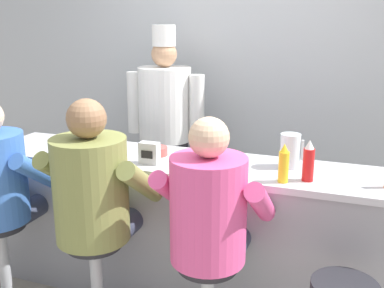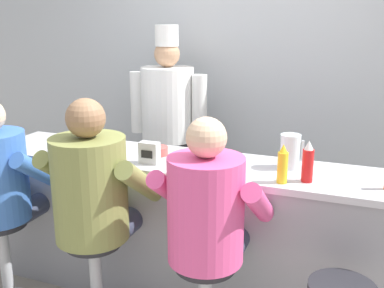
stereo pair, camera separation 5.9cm
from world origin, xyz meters
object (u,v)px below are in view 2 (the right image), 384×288
breakfast_plate (83,154)px  cook_in_whites_near (168,122)px  water_pitcher_clear (290,151)px  diner_seated_pink (208,215)px  diner_seated_olive (94,193)px  ketchup_bottle_red (308,163)px  diner_seated_blue (0,181)px  napkin_dispenser_chrome (149,153)px  mustard_bottle_yellow (283,165)px  cereal_bowl (157,151)px  coffee_mug_tan (190,160)px

breakfast_plate → cook_in_whites_near: size_ratio=0.14×
water_pitcher_clear → diner_seated_pink: bearing=-118.0°
diner_seated_olive → diner_seated_pink: bearing=-0.2°
ketchup_bottle_red → diner_seated_blue: 1.89m
water_pitcher_clear → breakfast_plate: size_ratio=0.82×
diner_seated_olive → diner_seated_pink: 0.70m
napkin_dispenser_chrome → water_pitcher_clear: bearing=15.2°
ketchup_bottle_red → diner_seated_pink: bearing=-139.2°
mustard_bottle_yellow → diner_seated_blue: size_ratio=0.16×
mustard_bottle_yellow → breakfast_plate: size_ratio=0.87×
ketchup_bottle_red → napkin_dispenser_chrome: 0.97m
water_pitcher_clear → cereal_bowl: bearing=-177.1°
mustard_bottle_yellow → cereal_bowl: 0.91m
mustard_bottle_yellow → diner_seated_olive: bearing=-162.9°
breakfast_plate → diner_seated_pink: diner_seated_pink is taller
diner_seated_pink → cereal_bowl: bearing=135.0°
ketchup_bottle_red → coffee_mug_tan: bearing=-179.5°
water_pitcher_clear → breakfast_plate: 1.34m
ketchup_bottle_red → diner_seated_pink: diner_seated_pink is taller
diner_seated_pink → cook_in_whites_near: bearing=121.4°
diner_seated_blue → diner_seated_olive: size_ratio=0.97×
mustard_bottle_yellow → diner_seated_blue: diner_seated_blue is taller
coffee_mug_tan → napkin_dispenser_chrome: napkin_dispenser_chrome is taller
coffee_mug_tan → ketchup_bottle_red: bearing=0.5°
cereal_bowl → diner_seated_pink: size_ratio=0.11×
cereal_bowl → coffee_mug_tan: coffee_mug_tan is taller
water_pitcher_clear → coffee_mug_tan: size_ratio=1.61×
breakfast_plate → water_pitcher_clear: bearing=10.7°
water_pitcher_clear → napkin_dispenser_chrome: size_ratio=1.53×
cereal_bowl → ketchup_bottle_red: bearing=-9.4°
napkin_dispenser_chrome → diner_seated_olive: bearing=-115.8°
mustard_bottle_yellow → cook_in_whites_near: cook_in_whites_near is taller
ketchup_bottle_red → diner_seated_olive: (-1.14, -0.38, -0.20)m
mustard_bottle_yellow → cook_in_whites_near: bearing=137.3°
breakfast_plate → diner_seated_blue: diner_seated_blue is taller
breakfast_plate → coffee_mug_tan: coffee_mug_tan is taller
water_pitcher_clear → ketchup_bottle_red: bearing=-58.1°
ketchup_bottle_red → cereal_bowl: (-1.00, 0.16, -0.08)m
diner_seated_blue → diner_seated_pink: size_ratio=1.00×
ketchup_bottle_red → cook_in_whites_near: 1.65m
napkin_dispenser_chrome → cook_in_whites_near: cook_in_whites_near is taller
breakfast_plate → cereal_bowl: 0.49m
coffee_mug_tan → diner_seated_pink: diner_seated_pink is taller
water_pitcher_clear → cook_in_whites_near: cook_in_whites_near is taller
mustard_bottle_yellow → breakfast_plate: 1.32m
diner_seated_olive → ketchup_bottle_red: bearing=18.5°
cook_in_whites_near → diner_seated_pink: bearing=-58.6°
napkin_dispenser_chrome → cereal_bowl: bearing=100.1°
diner_seated_blue → water_pitcher_clear: bearing=19.2°
ketchup_bottle_red → cereal_bowl: ketchup_bottle_red is taller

